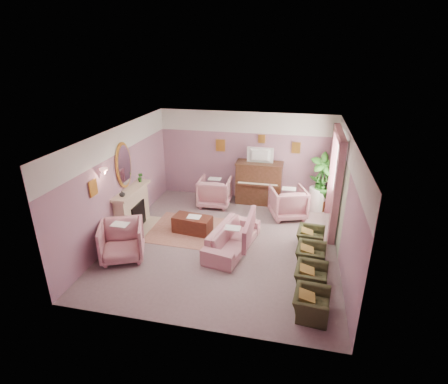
% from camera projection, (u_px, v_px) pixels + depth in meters
% --- Properties ---
extents(floor, '(5.50, 6.00, 0.01)m').
position_uv_depth(floor, '(225.00, 242.00, 8.87)').
color(floor, gray).
rests_on(floor, ground).
extents(ceiling, '(5.50, 6.00, 0.01)m').
position_uv_depth(ceiling, '(225.00, 133.00, 7.80)').
color(ceiling, white).
rests_on(ceiling, wall_back).
extents(wall_back, '(5.50, 0.02, 2.80)m').
position_uv_depth(wall_back, '(245.00, 156.00, 11.04)').
color(wall_back, gray).
rests_on(wall_back, floor).
extents(wall_front, '(5.50, 0.02, 2.80)m').
position_uv_depth(wall_front, '(185.00, 260.00, 5.63)').
color(wall_front, gray).
rests_on(wall_front, floor).
extents(wall_left, '(0.02, 6.00, 2.80)m').
position_uv_depth(wall_left, '(120.00, 182.00, 8.89)').
color(wall_left, gray).
rests_on(wall_left, floor).
extents(wall_right, '(0.02, 6.00, 2.80)m').
position_uv_depth(wall_right, '(345.00, 201.00, 7.78)').
color(wall_right, gray).
rests_on(wall_right, floor).
extents(picture_rail_band, '(5.50, 0.01, 0.65)m').
position_uv_depth(picture_rail_band, '(246.00, 122.00, 10.63)').
color(picture_rail_band, silver).
rests_on(picture_rail_band, wall_back).
extents(stripe_panel, '(0.01, 3.00, 2.15)m').
position_uv_depth(stripe_panel, '(338.00, 193.00, 9.08)').
color(stripe_panel, '#A3B192').
rests_on(stripe_panel, wall_right).
extents(fireplace_surround, '(0.30, 1.40, 1.10)m').
position_uv_depth(fireplace_surround, '(132.00, 210.00, 9.36)').
color(fireplace_surround, beige).
rests_on(fireplace_surround, floor).
extents(fireplace_inset, '(0.18, 0.72, 0.68)m').
position_uv_depth(fireplace_inset, '(136.00, 215.00, 9.40)').
color(fireplace_inset, black).
rests_on(fireplace_inset, floor).
extents(fire_ember, '(0.06, 0.54, 0.10)m').
position_uv_depth(fire_ember, '(138.00, 221.00, 9.46)').
color(fire_ember, red).
rests_on(fire_ember, floor).
extents(mantel_shelf, '(0.40, 1.55, 0.07)m').
position_uv_depth(mantel_shelf, '(131.00, 190.00, 9.14)').
color(mantel_shelf, beige).
rests_on(mantel_shelf, fireplace_surround).
extents(hearth, '(0.55, 1.50, 0.02)m').
position_uv_depth(hearth, '(141.00, 228.00, 9.52)').
color(hearth, beige).
rests_on(hearth, floor).
extents(mirror_frame, '(0.04, 0.72, 1.20)m').
position_uv_depth(mirror_frame, '(124.00, 165.00, 8.91)').
color(mirror_frame, gold).
rests_on(mirror_frame, wall_left).
extents(mirror_glass, '(0.01, 0.60, 1.06)m').
position_uv_depth(mirror_glass, '(125.00, 165.00, 8.90)').
color(mirror_glass, silver).
rests_on(mirror_glass, wall_left).
extents(sconce_shade, '(0.20, 0.20, 0.16)m').
position_uv_depth(sconce_shade, '(104.00, 172.00, 7.87)').
color(sconce_shade, '#F5A497').
rests_on(sconce_shade, wall_left).
extents(piano, '(1.40, 0.60, 1.30)m').
position_uv_depth(piano, '(259.00, 183.00, 10.94)').
color(piano, '#462919').
rests_on(piano, floor).
extents(piano_keyshelf, '(1.30, 0.12, 0.06)m').
position_uv_depth(piano_keyshelf, '(258.00, 185.00, 10.60)').
color(piano_keyshelf, '#462919').
rests_on(piano_keyshelf, piano).
extents(piano_keys, '(1.20, 0.08, 0.02)m').
position_uv_depth(piano_keys, '(258.00, 184.00, 10.58)').
color(piano_keys, '#EEDFC9').
rests_on(piano_keys, piano).
extents(piano_top, '(1.45, 0.65, 0.04)m').
position_uv_depth(piano_top, '(260.00, 163.00, 10.69)').
color(piano_top, '#462919').
rests_on(piano_top, piano).
extents(television, '(0.80, 0.12, 0.48)m').
position_uv_depth(television, '(260.00, 154.00, 10.53)').
color(television, black).
rests_on(television, piano).
extents(print_back_left, '(0.30, 0.03, 0.38)m').
position_uv_depth(print_back_left, '(220.00, 145.00, 11.05)').
color(print_back_left, gold).
rests_on(print_back_left, wall_back).
extents(print_back_right, '(0.26, 0.03, 0.34)m').
position_uv_depth(print_back_right, '(296.00, 148.00, 10.55)').
color(print_back_right, gold).
rests_on(print_back_right, wall_back).
extents(print_back_mid, '(0.22, 0.03, 0.26)m').
position_uv_depth(print_back_mid, '(262.00, 139.00, 10.68)').
color(print_back_mid, gold).
rests_on(print_back_mid, wall_back).
extents(print_left_wall, '(0.03, 0.28, 0.36)m').
position_uv_depth(print_left_wall, '(93.00, 188.00, 7.67)').
color(print_left_wall, gold).
rests_on(print_left_wall, wall_left).
extents(window_blind, '(0.03, 1.40, 1.80)m').
position_uv_depth(window_blind, '(339.00, 167.00, 9.08)').
color(window_blind, silver).
rests_on(window_blind, wall_right).
extents(curtain_left, '(0.16, 0.34, 2.60)m').
position_uv_depth(curtain_left, '(337.00, 194.00, 8.42)').
color(curtain_left, '#A35D6D').
rests_on(curtain_left, floor).
extents(curtain_right, '(0.16, 0.34, 2.60)m').
position_uv_depth(curtain_right, '(332.00, 170.00, 10.08)').
color(curtain_right, '#A35D6D').
rests_on(curtain_right, floor).
extents(pelmet, '(0.16, 2.20, 0.16)m').
position_uv_depth(pelmet, '(340.00, 134.00, 8.77)').
color(pelmet, '#A35D6D').
rests_on(pelmet, wall_right).
extents(mantel_plant, '(0.16, 0.16, 0.28)m').
position_uv_depth(mantel_plant, '(140.00, 177.00, 9.57)').
color(mantel_plant, '#26671D').
rests_on(mantel_plant, mantel_shelf).
extents(mantel_vase, '(0.16, 0.16, 0.16)m').
position_uv_depth(mantel_vase, '(122.00, 194.00, 8.64)').
color(mantel_vase, silver).
rests_on(mantel_vase, mantel_shelf).
extents(area_rug, '(2.55, 1.87, 0.01)m').
position_uv_depth(area_rug, '(197.00, 231.00, 9.40)').
color(area_rug, '#A26757').
rests_on(area_rug, floor).
extents(coffee_table, '(1.05, 0.62, 0.45)m').
position_uv_depth(coffee_table, '(192.00, 224.00, 9.29)').
color(coffee_table, '#4F2317').
rests_on(coffee_table, floor).
extents(table_paper, '(0.35, 0.28, 0.01)m').
position_uv_depth(table_paper, '(194.00, 217.00, 9.19)').
color(table_paper, white).
rests_on(table_paper, coffee_table).
extents(sofa, '(0.66, 1.99, 0.80)m').
position_uv_depth(sofa, '(233.00, 234.00, 8.45)').
color(sofa, '#C88990').
rests_on(sofa, floor).
extents(sofa_throw, '(0.10, 1.51, 0.55)m').
position_uv_depth(sofa_throw, '(249.00, 228.00, 8.29)').
color(sofa_throw, '#A35D6D').
rests_on(sofa_throw, sofa).
extents(floral_armchair_left, '(0.94, 0.94, 0.98)m').
position_uv_depth(floral_armchair_left, '(215.00, 190.00, 10.80)').
color(floral_armchair_left, '#C88990').
rests_on(floral_armchair_left, floor).
extents(floral_armchair_right, '(0.94, 0.94, 0.98)m').
position_uv_depth(floral_armchair_right, '(288.00, 201.00, 10.05)').
color(floral_armchair_right, '#C88990').
rests_on(floral_armchair_right, floor).
extents(floral_armchair_front, '(0.94, 0.94, 0.98)m').
position_uv_depth(floral_armchair_front, '(122.00, 239.00, 8.04)').
color(floral_armchair_front, '#C88990').
rests_on(floral_armchair_front, floor).
extents(olive_chair_a, '(0.51, 0.73, 0.63)m').
position_uv_depth(olive_chair_a, '(312.00, 301.00, 6.34)').
color(olive_chair_a, '#393C21').
rests_on(olive_chair_a, floor).
extents(olive_chair_b, '(0.51, 0.73, 0.63)m').
position_uv_depth(olive_chair_b, '(311.00, 274.00, 7.08)').
color(olive_chair_b, '#393C21').
rests_on(olive_chair_b, floor).
extents(olive_chair_c, '(0.51, 0.73, 0.63)m').
position_uv_depth(olive_chair_c, '(311.00, 253.00, 7.82)').
color(olive_chair_c, '#393C21').
rests_on(olive_chair_c, floor).
extents(olive_chair_d, '(0.51, 0.73, 0.63)m').
position_uv_depth(olive_chair_d, '(311.00, 235.00, 8.56)').
color(olive_chair_d, '#393C21').
rests_on(olive_chair_d, floor).
extents(side_table, '(0.52, 0.52, 0.70)m').
position_uv_depth(side_table, '(317.00, 199.00, 10.57)').
color(side_table, white).
rests_on(side_table, floor).
extents(side_plant_big, '(0.30, 0.30, 0.34)m').
position_uv_depth(side_plant_big, '(319.00, 183.00, 10.37)').
color(side_plant_big, '#26671D').
rests_on(side_plant_big, side_table).
extents(side_plant_small, '(0.16, 0.16, 0.28)m').
position_uv_depth(side_plant_small, '(323.00, 185.00, 10.27)').
color(side_plant_small, '#26671D').
rests_on(side_plant_small, side_table).
extents(palm_pot, '(0.34, 0.34, 0.34)m').
position_uv_depth(palm_pot, '(319.00, 205.00, 10.58)').
color(palm_pot, brown).
rests_on(palm_pot, floor).
extents(palm_plant, '(0.76, 0.76, 1.44)m').
position_uv_depth(palm_plant, '(322.00, 177.00, 10.24)').
color(palm_plant, '#26671D').
rests_on(palm_plant, palm_pot).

